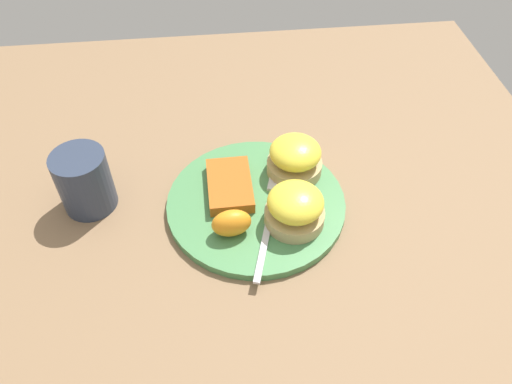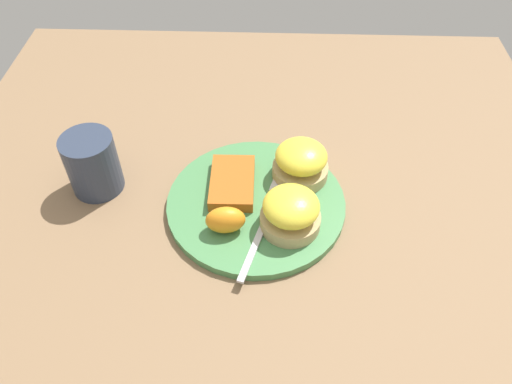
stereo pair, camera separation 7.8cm
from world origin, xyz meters
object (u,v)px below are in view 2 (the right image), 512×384
Objects in this scene: hashbrown_patty at (232,183)px; cup at (93,163)px; sandwich_benedict_right at (301,162)px; orange_wedge at (225,220)px; sandwich_benedict_left at (291,212)px; fork at (266,215)px.

cup reaches higher than hashbrown_patty.
sandwich_benedict_right is 1.54× the size of orange_wedge.
sandwich_benedict_left is at bearing -82.98° from orange_wedge.
cup is at bearing 74.80° from sandwich_benedict_left.
orange_wedge is 0.52× the size of cup.
sandwich_benedict_left is 0.11m from sandwich_benedict_right.
hashbrown_patty is at bearing 42.84° from fork.
cup is (-0.02, 0.34, 0.01)m from sandwich_benedict_right.
sandwich_benedict_left reaches higher than fork.
sandwich_benedict_left is 0.12m from hashbrown_patty.
orange_wedge is at bearing 136.33° from sandwich_benedict_right.
sandwich_benedict_right is at bearing -9.28° from sandwich_benedict_left.
sandwich_benedict_left is 0.10m from orange_wedge.
sandwich_benedict_right is at bearing -43.67° from orange_wedge.
fork is at bearing 66.10° from sandwich_benedict_left.
fork is (0.02, 0.04, -0.03)m from sandwich_benedict_left.
hashbrown_patty is 0.09m from orange_wedge.
fork is at bearing -65.21° from orange_wedge.
sandwich_benedict_right is at bearing -74.64° from hashbrown_patty.
sandwich_benedict_right is 0.34m from cup.
sandwich_benedict_left is at bearing -129.74° from hashbrown_patty.
orange_wedge is 0.27× the size of fork.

